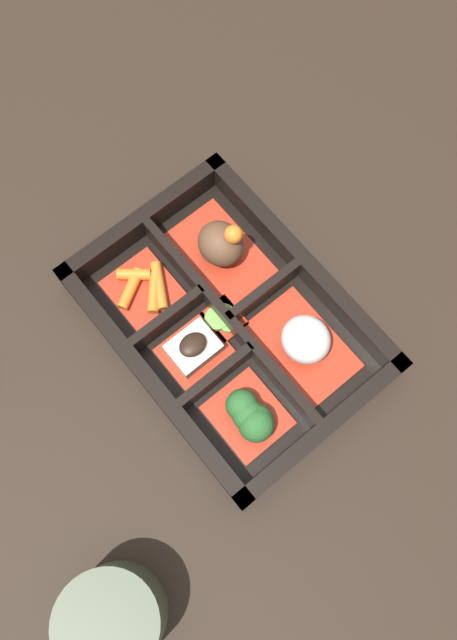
% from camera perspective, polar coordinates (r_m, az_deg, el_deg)
% --- Properties ---
extents(ground_plane, '(3.00, 3.00, 0.00)m').
position_cam_1_polar(ground_plane, '(0.58, 0.00, -0.73)').
color(ground_plane, black).
extents(bento_base, '(0.27, 0.19, 0.01)m').
position_cam_1_polar(bento_base, '(0.58, 0.00, -0.59)').
color(bento_base, black).
rests_on(bento_base, ground_plane).
extents(bento_rim, '(0.27, 0.19, 0.04)m').
position_cam_1_polar(bento_rim, '(0.56, -0.14, -0.28)').
color(bento_rim, black).
rests_on(bento_rim, ground_plane).
extents(bowl_stew, '(0.10, 0.06, 0.06)m').
position_cam_1_polar(bowl_stew, '(0.58, -0.68, 6.78)').
color(bowl_stew, '#B22D19').
rests_on(bowl_stew, bento_base).
extents(bowl_rice, '(0.10, 0.06, 0.04)m').
position_cam_1_polar(bowl_rice, '(0.55, 7.00, -1.96)').
color(bowl_rice, '#B22D19').
rests_on(bowl_rice, bento_base).
extents(bowl_carrots, '(0.06, 0.06, 0.02)m').
position_cam_1_polar(bowl_carrots, '(0.58, -7.71, 2.94)').
color(bowl_carrots, '#B22D19').
rests_on(bowl_carrots, bento_base).
extents(bowl_tofu, '(0.05, 0.06, 0.03)m').
position_cam_1_polar(bowl_tofu, '(0.56, -3.30, -2.54)').
color(bowl_tofu, '#B22D19').
rests_on(bowl_tofu, bento_base).
extents(bowl_greens, '(0.06, 0.06, 0.04)m').
position_cam_1_polar(bowl_greens, '(0.54, 2.02, -8.81)').
color(bowl_greens, '#B22D19').
rests_on(bowl_greens, bento_base).
extents(bowl_pickles, '(0.04, 0.03, 0.01)m').
position_cam_1_polar(bowl_pickles, '(0.57, -0.59, 0.08)').
color(bowl_pickles, '#B22D19').
rests_on(bowl_pickles, bento_base).
extents(tea_cup, '(0.08, 0.08, 0.06)m').
position_cam_1_polar(tea_cup, '(0.54, -10.58, -25.30)').
color(tea_cup, '#424C38').
rests_on(tea_cup, ground_plane).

